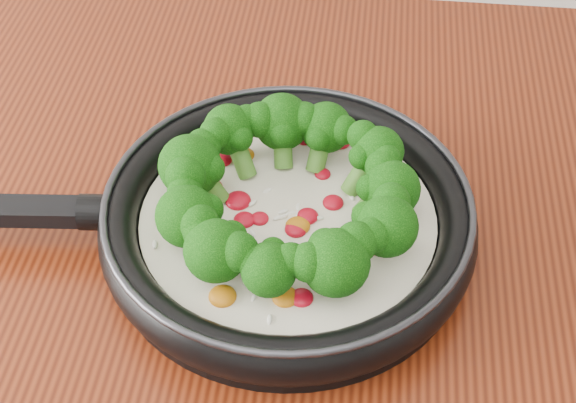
# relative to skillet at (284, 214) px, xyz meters

# --- Properties ---
(skillet) EXTENTS (0.50, 0.34, 0.09)m
(skillet) POSITION_rel_skillet_xyz_m (0.00, 0.00, 0.00)
(skillet) COLOR black
(skillet) RESTS_ON counter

